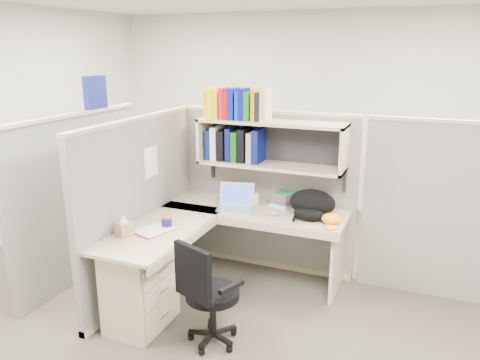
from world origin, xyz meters
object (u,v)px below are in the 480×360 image
at_px(backpack, 311,205).
at_px(task_chair, 209,309).
at_px(laptop, 235,197).
at_px(snack_canister, 167,221).
at_px(desk, 174,266).

bearing_deg(backpack, task_chair, -106.14).
bearing_deg(laptop, snack_canister, -134.13).
xyz_separation_m(backpack, snack_canister, (-1.09, -0.68, -0.08)).
bearing_deg(desk, backpack, 40.51).
distance_m(laptop, task_chair, 1.21).
xyz_separation_m(laptop, backpack, (0.72, 0.05, 0.00)).
bearing_deg(desk, laptop, 72.87).
height_order(laptop, snack_canister, laptop).
height_order(desk, task_chair, task_chair).
distance_m(desk, backpack, 1.32).
height_order(snack_canister, task_chair, task_chair).
relative_size(laptop, snack_canister, 3.53).
bearing_deg(desk, task_chair, -31.89).
distance_m(laptop, backpack, 0.72).
height_order(desk, snack_canister, snack_canister).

